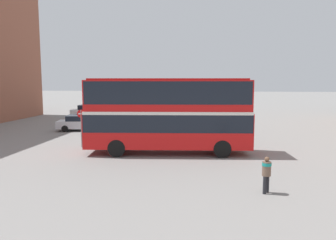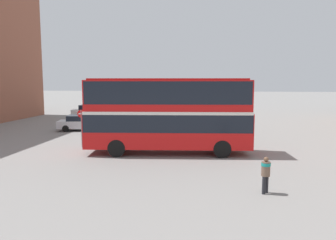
{
  "view_description": "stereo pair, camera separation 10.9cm",
  "coord_description": "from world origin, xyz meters",
  "px_view_note": "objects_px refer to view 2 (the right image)",
  "views": [
    {
      "loc": [
        2.42,
        -21.62,
        4.72
      ],
      "look_at": [
        -0.37,
        -0.91,
        2.18
      ],
      "focal_mm": 35.0,
      "sensor_mm": 36.0,
      "label": 1
    },
    {
      "loc": [
        2.53,
        -21.6,
        4.72
      ],
      "look_at": [
        -0.37,
        -0.91,
        2.18
      ],
      "focal_mm": 35.0,
      "sensor_mm": 36.0,
      "label": 2
    }
  ],
  "objects_px": {
    "parked_car_kerb_near": "(91,112)",
    "parked_car_kerb_far": "(82,123)",
    "no_entry_sign": "(82,123)",
    "pedestrian_foreground": "(266,171)",
    "double_decker_bus": "(168,111)"
  },
  "relations": [
    {
      "from": "double_decker_bus",
      "to": "parked_car_kerb_near",
      "type": "height_order",
      "value": "double_decker_bus"
    },
    {
      "from": "parked_car_kerb_near",
      "to": "parked_car_kerb_far",
      "type": "height_order",
      "value": "parked_car_kerb_near"
    },
    {
      "from": "pedestrian_foreground",
      "to": "parked_car_kerb_near",
      "type": "height_order",
      "value": "parked_car_kerb_near"
    },
    {
      "from": "pedestrian_foreground",
      "to": "parked_car_kerb_far",
      "type": "xyz_separation_m",
      "value": [
        -14.52,
        15.52,
        -0.22
      ]
    },
    {
      "from": "pedestrian_foreground",
      "to": "parked_car_kerb_near",
      "type": "relative_size",
      "value": 0.32
    },
    {
      "from": "pedestrian_foreground",
      "to": "parked_car_kerb_near",
      "type": "bearing_deg",
      "value": -17.48
    },
    {
      "from": "parked_car_kerb_near",
      "to": "parked_car_kerb_far",
      "type": "distance_m",
      "value": 9.58
    },
    {
      "from": "double_decker_bus",
      "to": "no_entry_sign",
      "type": "height_order",
      "value": "double_decker_bus"
    },
    {
      "from": "no_entry_sign",
      "to": "pedestrian_foreground",
      "type": "bearing_deg",
      "value": -35.22
    },
    {
      "from": "double_decker_bus",
      "to": "pedestrian_foreground",
      "type": "distance_m",
      "value": 8.85
    },
    {
      "from": "double_decker_bus",
      "to": "pedestrian_foreground",
      "type": "height_order",
      "value": "double_decker_bus"
    },
    {
      "from": "double_decker_bus",
      "to": "pedestrian_foreground",
      "type": "xyz_separation_m",
      "value": [
        5.09,
        -7.0,
        -1.82
      ]
    },
    {
      "from": "pedestrian_foreground",
      "to": "double_decker_bus",
      "type": "bearing_deg",
      "value": -16.13
    },
    {
      "from": "double_decker_bus",
      "to": "no_entry_sign",
      "type": "xyz_separation_m",
      "value": [
        -6.3,
        1.04,
        -1.03
      ]
    },
    {
      "from": "double_decker_bus",
      "to": "no_entry_sign",
      "type": "distance_m",
      "value": 6.46
    }
  ]
}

